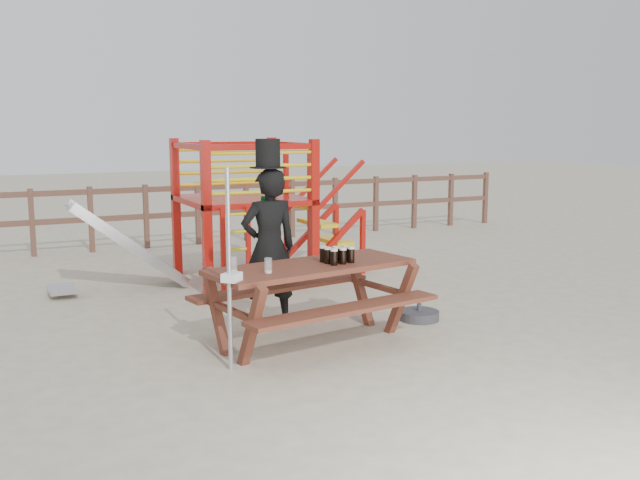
# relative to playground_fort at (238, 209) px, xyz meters

# --- Properties ---
(ground) EXTENTS (60.00, 60.00, 0.00)m
(ground) POSITION_rel_playground_fort_xyz_m (-0.12, -3.58, -1.07)
(ground) COLOR #BDB193
(ground) RESTS_ON ground
(back_fence) EXTENTS (15.09, 0.09, 1.20)m
(back_fence) POSITION_rel_playground_fort_xyz_m (-0.12, 3.42, -0.34)
(back_fence) COLOR brown
(back_fence) RESTS_ON ground
(playground_fort) EXTENTS (4.71, 1.84, 2.10)m
(playground_fort) POSITION_rel_playground_fort_xyz_m (0.00, 0.00, 0.00)
(playground_fort) COLOR #AC120B
(playground_fort) RESTS_ON ground
(picnic_table) EXTENTS (2.42, 1.86, 0.85)m
(picnic_table) POSITION_rel_playground_fort_xyz_m (-0.38, -3.35, -0.53)
(picnic_table) COLOR brown
(picnic_table) RESTS_ON ground
(man_with_hat) EXTENTS (0.67, 0.44, 2.14)m
(man_with_hat) POSITION_rel_playground_fort_xyz_m (-0.52, -2.50, -0.11)
(man_with_hat) COLOR black
(man_with_hat) RESTS_ON ground
(metal_pole) EXTENTS (0.04, 0.04, 1.91)m
(metal_pole) POSITION_rel_playground_fort_xyz_m (-1.43, -3.77, -0.12)
(metal_pole) COLOR #B2B2B7
(metal_pole) RESTS_ON ground
(parasol_base) EXTENTS (0.48, 0.48, 0.20)m
(parasol_base) POSITION_rel_playground_fort_xyz_m (1.16, -3.08, -1.02)
(parasol_base) COLOR #323237
(parasol_base) RESTS_ON ground
(paper_bag) EXTENTS (0.23, 0.23, 0.08)m
(paper_bag) POSITION_rel_playground_fort_xyz_m (-1.40, -3.77, -0.18)
(paper_bag) COLOR white
(paper_bag) RESTS_ON picnic_table
(stout_pints) EXTENTS (0.32, 0.28, 0.17)m
(stout_pints) POSITION_rel_playground_fort_xyz_m (-0.11, -3.40, -0.13)
(stout_pints) COLOR black
(stout_pints) RESTS_ON picnic_table
(empty_glasses) EXTENTS (0.37, 0.26, 0.15)m
(empty_glasses) POSITION_rel_playground_fort_xyz_m (-1.10, -3.46, -0.15)
(empty_glasses) COLOR silver
(empty_glasses) RESTS_ON picnic_table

